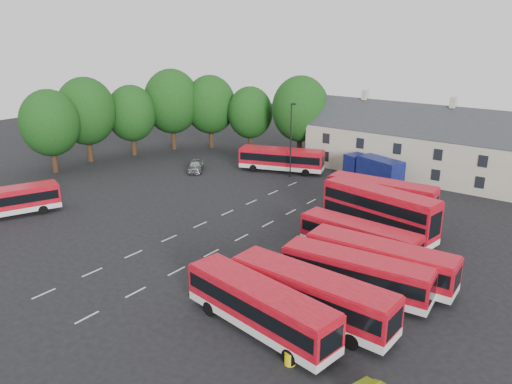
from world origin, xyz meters
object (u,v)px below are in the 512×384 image
bus_dd_south (379,210)px  box_truck (374,169)px  lamppost (291,138)px  grit_bin (290,358)px  bus_west (4,201)px  bus_row_a (260,304)px  silver_car (196,166)px

bus_dd_south → box_truck: size_ratio=1.37×
box_truck → lamppost: size_ratio=0.87×
bus_dd_south → grit_bin: size_ratio=13.79×
bus_dd_south → lamppost: bearing=156.2°
bus_west → lamppost: 31.99m
bus_row_a → lamppost: (-16.57, 28.75, 3.04)m
box_truck → lamppost: lamppost is taller
silver_car → grit_bin: 39.96m
grit_bin → lamppost: (-19.83, 30.32, 4.49)m
silver_car → bus_west: bearing=-135.5°
bus_dd_south → lamppost: lamppost is taller
bus_dd_south → bus_row_a: bearing=-79.6°
box_truck → bus_west: bearing=-109.0°
bus_dd_south → grit_bin: (3.59, -19.72, -2.08)m
box_truck → grit_bin: bearing=-54.5°
bus_dd_south → box_truck: (-6.81, 14.04, -0.61)m
silver_car → box_truck: bearing=-14.1°
bus_west → bus_row_a: bearing=-69.6°
silver_car → lamppost: size_ratio=0.47×
grit_bin → lamppost: bearing=123.2°
bus_row_a → silver_car: bearing=148.4°
bus_dd_south → silver_car: 28.03m
bus_row_a → lamppost: lamppost is taller
grit_bin → bus_dd_south: bearing=100.3°
bus_west → silver_car: (3.57, 23.07, -0.98)m
bus_dd_south → grit_bin: bearing=-70.3°
bus_dd_south → silver_car: bearing=178.1°
bus_dd_south → bus_west: 35.66m
box_truck → bus_dd_south: bearing=-45.7°
box_truck → silver_car: box_truck is taller
box_truck → lamppost: (-9.43, -3.44, 3.03)m
bus_row_a → bus_west: (-31.33, 0.54, -0.14)m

